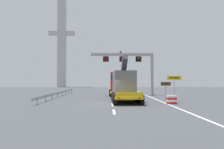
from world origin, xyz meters
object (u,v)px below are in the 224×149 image
at_px(exit_sign_yellow, 174,82).
at_px(heavy_haul_truck_yellow, 122,84).
at_px(tourist_info_sign_brown, 166,86).
at_px(crash_barrier_striped, 172,100).
at_px(overhead_lane_gantry, 132,62).
at_px(bridge_pylon_distant, 62,43).

bearing_deg(exit_sign_yellow, heavy_haul_truck_yellow, 149.45).
height_order(tourist_info_sign_brown, crash_barrier_striped, tourist_info_sign_brown).
bearing_deg(exit_sign_yellow, crash_barrier_striped, -112.09).
height_order(overhead_lane_gantry, exit_sign_yellow, overhead_lane_gantry).
relative_size(tourist_info_sign_brown, bridge_pylon_distant, 0.07).
bearing_deg(bridge_pylon_distant, exit_sign_yellow, -65.27).
xyz_separation_m(overhead_lane_gantry, crash_barrier_striped, (2.76, -13.42, -5.08)).
distance_m(overhead_lane_gantry, exit_sign_yellow, 11.82).
distance_m(overhead_lane_gantry, tourist_info_sign_brown, 9.25).
xyz_separation_m(heavy_haul_truck_yellow, tourist_info_sign_brown, (5.77, -0.40, -0.30)).
distance_m(overhead_lane_gantry, heavy_haul_truck_yellow, 8.26).
bearing_deg(tourist_info_sign_brown, bridge_pylon_distant, 115.92).
height_order(exit_sign_yellow, bridge_pylon_distant, bridge_pylon_distant).
xyz_separation_m(overhead_lane_gantry, exit_sign_yellow, (3.87, -10.68, -3.24)).
height_order(overhead_lane_gantry, heavy_haul_truck_yellow, overhead_lane_gantry).
distance_m(tourist_info_sign_brown, bridge_pylon_distant, 56.23).
xyz_separation_m(overhead_lane_gantry, heavy_haul_truck_yellow, (-2.08, -7.17, -3.54)).
distance_m(overhead_lane_gantry, crash_barrier_striped, 14.61).
height_order(heavy_haul_truck_yellow, crash_barrier_striped, heavy_haul_truck_yellow).
bearing_deg(overhead_lane_gantry, heavy_haul_truck_yellow, -106.19).
distance_m(exit_sign_yellow, bridge_pylon_distant, 58.90).
bearing_deg(bridge_pylon_distant, overhead_lane_gantry, -64.09).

